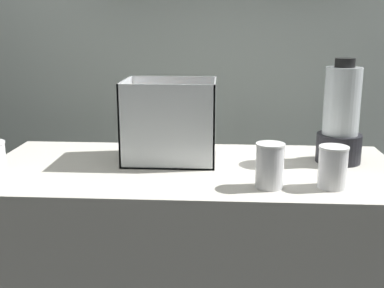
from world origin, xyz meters
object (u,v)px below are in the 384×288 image
carrot_display_bin (169,135)px  blender_pitcher (341,120)px  juice_cup_pomegranate_middle (333,169)px  juice_cup_carrot_left (270,168)px

carrot_display_bin → blender_pitcher: 0.60m
blender_pitcher → juice_cup_pomegranate_middle: bearing=-106.2°
juice_cup_pomegranate_middle → juice_cup_carrot_left: bearing=-176.6°
carrot_display_bin → juice_cup_pomegranate_middle: size_ratio=2.52×
carrot_display_bin → juice_cup_carrot_left: 0.43m
carrot_display_bin → juice_cup_carrot_left: size_ratio=2.36×
blender_pitcher → juice_cup_pomegranate_middle: 0.30m
carrot_display_bin → juice_cup_carrot_left: carrot_display_bin is taller
blender_pitcher → juice_cup_pomegranate_middle: (-0.08, -0.28, -0.09)m
carrot_display_bin → juice_cup_carrot_left: bearing=-40.6°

